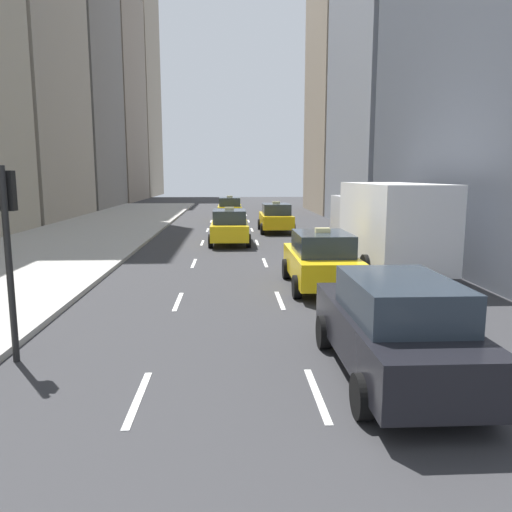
{
  "coord_description": "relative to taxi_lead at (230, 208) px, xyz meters",
  "views": [
    {
      "loc": [
        1.26,
        0.63,
        3.43
      ],
      "look_at": [
        1.93,
        13.81,
        1.28
      ],
      "focal_mm": 35.0,
      "sensor_mm": 36.0,
      "label": 1
    }
  ],
  "objects": [
    {
      "name": "sidewalk_left",
      "position": [
        -8.2,
        -12.3,
        -0.81
      ],
      "size": [
        8.0,
        66.0,
        0.15
      ],
      "primitive_type": "cube",
      "color": "#ADAAA3",
      "rests_on": "ground"
    },
    {
      "name": "traffic_light_pole",
      "position": [
        -3.95,
        -29.5,
        1.53
      ],
      "size": [
        0.24,
        0.42,
        3.6
      ],
      "color": "black",
      "rests_on": "ground"
    },
    {
      "name": "taxi_third",
      "position": [
        2.8,
        -23.78,
        0.0
      ],
      "size": [
        2.02,
        4.4,
        1.87
      ],
      "color": "yellow",
      "rests_on": "ground"
    },
    {
      "name": "building_row_left",
      "position": [
        -15.2,
        14.88,
        13.19
      ],
      "size": [
        6.0,
        92.71,
        37.59
      ],
      "color": "gray",
      "rests_on": "ground"
    },
    {
      "name": "lane_markings",
      "position": [
        1.4,
        -16.3,
        -0.87
      ],
      "size": [
        5.72,
        56.0,
        0.01
      ],
      "color": "white",
      "rests_on": "ground"
    },
    {
      "name": "taxi_fourth",
      "position": [
        2.8,
        -8.54,
        0.0
      ],
      "size": [
        2.02,
        4.4,
        1.87
      ],
      "color": "yellow",
      "rests_on": "ground"
    },
    {
      "name": "sedan_black_near",
      "position": [
        2.8,
        -30.7,
        0.02
      ],
      "size": [
        2.02,
        4.74,
        1.78
      ],
      "color": "black",
      "rests_on": "ground"
    },
    {
      "name": "taxi_second",
      "position": [
        0.0,
        -13.81,
        0.0
      ],
      "size": [
        2.02,
        4.4,
        1.87
      ],
      "color": "yellow",
      "rests_on": "ground"
    },
    {
      "name": "box_truck",
      "position": [
        5.6,
        -20.87,
        0.83
      ],
      "size": [
        2.58,
        8.4,
        3.15
      ],
      "color": "silver",
      "rests_on": "ground"
    },
    {
      "name": "taxi_lead",
      "position": [
        0.0,
        0.0,
        0.0
      ],
      "size": [
        2.02,
        4.4,
        1.87
      ],
      "color": "yellow",
      "rests_on": "ground"
    }
  ]
}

